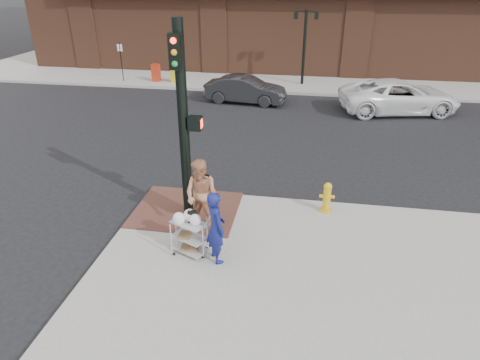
% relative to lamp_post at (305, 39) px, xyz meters
% --- Properties ---
extents(ground, '(220.00, 220.00, 0.00)m').
position_rel_lamp_post_xyz_m(ground, '(-2.00, -16.00, -2.62)').
color(ground, black).
rests_on(ground, ground).
extents(sidewalk_far, '(65.00, 36.00, 0.15)m').
position_rel_lamp_post_xyz_m(sidewalk_far, '(10.50, 16.00, -2.54)').
color(sidewalk_far, gray).
rests_on(sidewalk_far, ground).
extents(brick_curb_ramp, '(2.80, 2.40, 0.01)m').
position_rel_lamp_post_xyz_m(brick_curb_ramp, '(-2.60, -15.10, -2.46)').
color(brick_curb_ramp, '#533127').
rests_on(brick_curb_ramp, sidewalk_near).
extents(lamp_post, '(1.32, 0.22, 4.00)m').
position_rel_lamp_post_xyz_m(lamp_post, '(0.00, 0.00, 0.00)').
color(lamp_post, black).
rests_on(lamp_post, sidewalk_far).
extents(parking_sign, '(0.05, 0.05, 2.20)m').
position_rel_lamp_post_xyz_m(parking_sign, '(-10.50, -1.00, -1.37)').
color(parking_sign, black).
rests_on(parking_sign, sidewalk_far).
extents(traffic_signal_pole, '(0.61, 0.51, 5.00)m').
position_rel_lamp_post_xyz_m(traffic_signal_pole, '(-2.48, -15.23, 0.21)').
color(traffic_signal_pole, black).
rests_on(traffic_signal_pole, sidewalk_near).
extents(woman_blue, '(0.69, 0.75, 1.72)m').
position_rel_lamp_post_xyz_m(woman_blue, '(-1.29, -17.15, -1.61)').
color(woman_blue, navy).
rests_on(woman_blue, sidewalk_near).
extents(pedestrian_tan, '(1.08, 0.95, 1.86)m').
position_rel_lamp_post_xyz_m(pedestrian_tan, '(-1.93, -15.90, -1.54)').
color(pedestrian_tan, tan).
rests_on(pedestrian_tan, sidewalk_near).
extents(sedan_dark, '(4.17, 1.84, 1.33)m').
position_rel_lamp_post_xyz_m(sedan_dark, '(-2.72, -3.88, -1.95)').
color(sedan_dark, black).
rests_on(sedan_dark, ground).
extents(minivan_white, '(5.84, 3.58, 1.51)m').
position_rel_lamp_post_xyz_m(minivan_white, '(4.65, -4.30, -1.86)').
color(minivan_white, white).
rests_on(minivan_white, ground).
extents(utility_cart, '(0.91, 0.73, 1.11)m').
position_rel_lamp_post_xyz_m(utility_cart, '(-1.96, -17.00, -1.97)').
color(utility_cart, '#A5A5AA').
rests_on(utility_cart, sidewalk_near).
extents(fire_hydrant, '(0.41, 0.29, 0.87)m').
position_rel_lamp_post_xyz_m(fire_hydrant, '(1.19, -14.55, -2.02)').
color(fire_hydrant, gold).
rests_on(fire_hydrant, sidewalk_near).
extents(newsbox_red, '(0.48, 0.44, 1.00)m').
position_rel_lamp_post_xyz_m(newsbox_red, '(-8.50, -0.83, -1.97)').
color(newsbox_red, '#B42A14').
rests_on(newsbox_red, sidewalk_far).
extents(newsbox_yellow, '(0.51, 0.49, 0.95)m').
position_rel_lamp_post_xyz_m(newsbox_yellow, '(-7.32, -0.91, -1.99)').
color(newsbox_yellow, yellow).
rests_on(newsbox_yellow, sidewalk_far).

